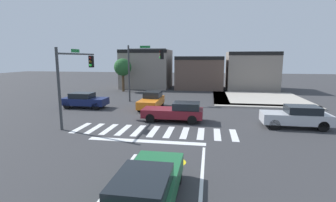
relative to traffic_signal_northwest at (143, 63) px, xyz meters
The scene contains 13 objects.
ground_plane 8.14m from the traffic_signal_northwest, 60.08° to the right, with size 120.00×120.00×0.00m, color #353538.
crosswalk_near 11.89m from the traffic_signal_northwest, 71.69° to the right, with size 10.54×2.56×0.01m.
bike_detector_marking 16.71m from the traffic_signal_northwest, 69.97° to the right, with size 1.00×1.00×0.01m.
curb_corner_northeast 13.09m from the traffic_signal_northwest, 15.49° to the left, with size 10.00×10.60×0.15m.
storefront_row 14.17m from the traffic_signal_northwest, 68.29° to the left, with size 23.04×6.98×5.88m.
traffic_signal_northwest is the anchor object (origin of this frame).
traffic_signal_southwest 9.48m from the traffic_signal_northwest, 105.59° to the right, with size 0.32×5.25×5.35m.
car_orange 4.97m from the traffic_signal_northwest, 62.48° to the right, with size 1.70×4.52×1.53m.
car_maroon 9.54m from the traffic_signal_northwest, 59.32° to the right, with size 4.49×1.81×1.43m.
car_silver 15.61m from the traffic_signal_northwest, 32.40° to the right, with size 4.35×1.74×1.51m.
car_navy 7.03m from the traffic_signal_northwest, 138.70° to the right, with size 4.15×1.78×1.43m.
car_green 19.89m from the traffic_signal_northwest, 74.74° to the right, with size 1.77×4.74×1.38m.
roadside_tree 9.38m from the traffic_signal_northwest, 122.28° to the left, with size 2.41×2.41×4.61m.
Camera 1 is at (3.49, -19.90, 4.70)m, focal length 27.01 mm.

